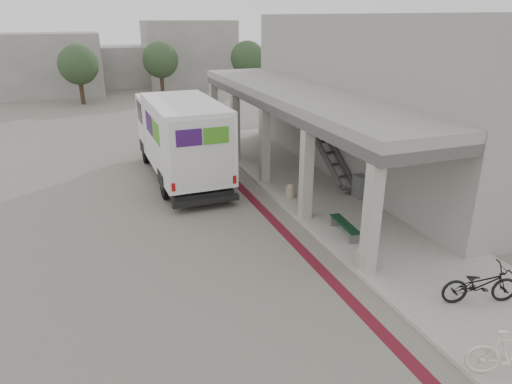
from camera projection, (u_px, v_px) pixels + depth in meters
name	position (u px, v px, depth m)	size (l,w,h in m)	color
ground	(255.00, 234.00, 15.44)	(120.00, 120.00, 0.00)	slate
bike_lane_stripe	(261.00, 208.00, 17.52)	(0.35, 40.00, 0.01)	#59111D
sidewalk	(357.00, 216.00, 16.73)	(4.40, 28.00, 0.12)	gray
transit_building	(363.00, 100.00, 20.37)	(7.60, 17.00, 7.00)	gray
distant_backdrop	(102.00, 62.00, 44.90)	(28.00, 10.00, 6.50)	gray
tree_left	(78.00, 65.00, 37.14)	(3.20, 3.20, 4.80)	#38281C
tree_mid	(160.00, 60.00, 41.16)	(3.20, 3.20, 4.80)	#38281C
tree_right	(248.00, 58.00, 42.90)	(3.20, 3.20, 4.80)	#38281C
fedex_truck	(180.00, 136.00, 20.19)	(2.79, 8.58, 3.64)	black
bench	(345.00, 226.00, 15.10)	(0.50, 1.69, 0.39)	slate
bollard_near	(363.00, 257.00, 13.09)	(0.44, 0.44, 0.66)	gray
bollard_far	(290.00, 190.00, 18.22)	(0.37, 0.37, 0.56)	gray
utility_cabinet	(360.00, 186.00, 18.13)	(0.41, 0.55, 0.91)	gray
bicycle_black	(480.00, 284.00, 11.42)	(0.68, 1.96, 1.03)	black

